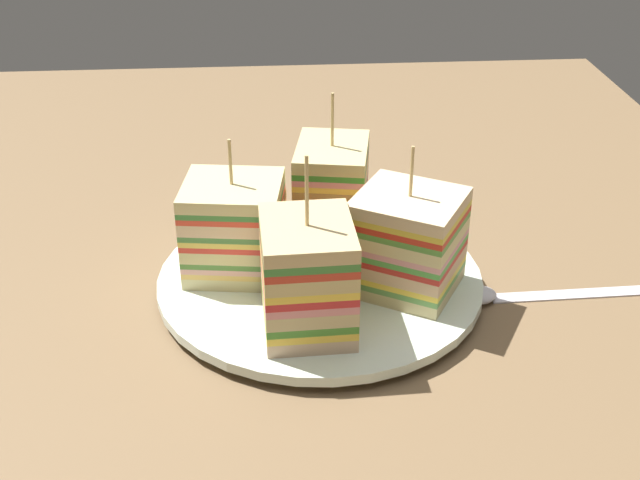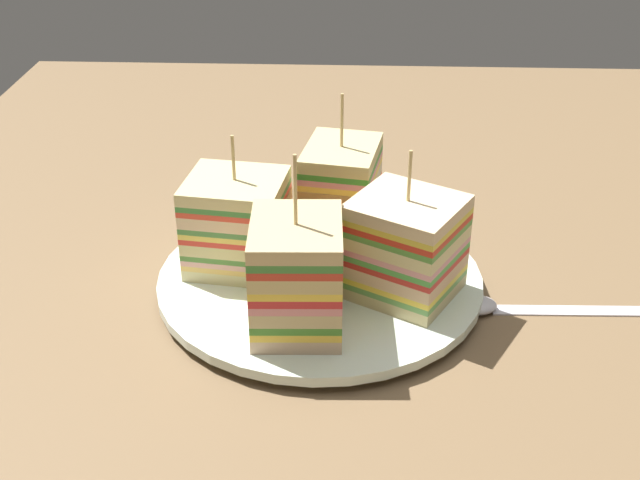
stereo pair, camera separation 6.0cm
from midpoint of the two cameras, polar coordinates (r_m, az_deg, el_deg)
ground_plane at (r=62.81cm, az=2.74°, el=-4.24°), size 109.20×80.44×1.80cm
plate at (r=61.87cm, az=2.78°, el=-2.92°), size 24.14×24.14×1.35cm
sandwich_wedge_0 at (r=54.30cm, az=1.54°, el=-2.54°), size 7.32×6.18×12.50cm
sandwich_wedge_1 at (r=58.49cm, az=8.80°, el=-0.57°), size 9.16×9.37×11.01cm
sandwich_wedge_2 at (r=65.12cm, az=4.09°, el=3.24°), size 7.92×6.55×11.96cm
sandwich_wedge_3 at (r=61.16cm, az=-2.93°, el=1.10°), size 7.24×7.87×10.53cm
chip_pile at (r=61.37cm, az=2.25°, el=-1.51°), size 7.05×6.18×2.11cm
spoon at (r=61.97cm, az=15.45°, el=-4.53°), size 2.42×14.74×1.00cm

